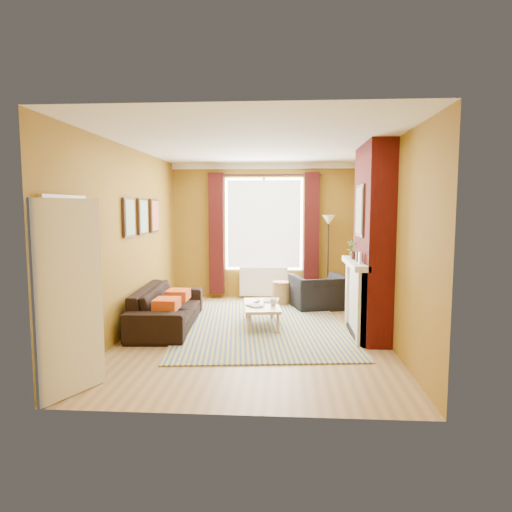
% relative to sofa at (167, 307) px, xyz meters
% --- Properties ---
extents(ground, '(5.50, 5.50, 0.00)m').
position_rel_sofa_xyz_m(ground, '(1.42, -0.29, -0.32)').
color(ground, olive).
rests_on(ground, ground).
extents(room_walls, '(3.82, 5.54, 2.83)m').
position_rel_sofa_xyz_m(room_walls, '(2.06, -0.02, 1.07)').
color(room_walls, olive).
rests_on(room_walls, ground).
extents(striped_rug, '(2.99, 3.89, 0.02)m').
position_rel_sofa_xyz_m(striped_rug, '(1.48, 0.10, -0.31)').
color(striped_rug, '#2F5083').
rests_on(striped_rug, ground).
extents(sofa, '(0.98, 2.23, 0.64)m').
position_rel_sofa_xyz_m(sofa, '(0.00, 0.00, 0.00)').
color(sofa, black).
rests_on(sofa, ground).
extents(armchair, '(1.17, 1.09, 0.63)m').
position_rel_sofa_xyz_m(armchair, '(2.50, 1.46, -0.00)').
color(armchair, black).
rests_on(armchair, ground).
extents(coffee_table, '(0.67, 1.13, 0.36)m').
position_rel_sofa_xyz_m(coffee_table, '(1.50, 0.11, -0.00)').
color(coffee_table, tan).
rests_on(coffee_table, ground).
extents(wicker_stool, '(0.43, 0.43, 0.45)m').
position_rel_sofa_xyz_m(wicker_stool, '(1.80, 1.80, -0.09)').
color(wicker_stool, olive).
rests_on(wicker_stool, ground).
extents(floor_lamp, '(0.27, 0.27, 1.74)m').
position_rel_sofa_xyz_m(floor_lamp, '(2.72, 2.11, 1.06)').
color(floor_lamp, black).
rests_on(floor_lamp, ground).
extents(book_a, '(0.31, 0.32, 0.02)m').
position_rel_sofa_xyz_m(book_a, '(1.34, -0.10, 0.05)').
color(book_a, '#999999').
rests_on(book_a, coffee_table).
extents(book_b, '(0.26, 0.34, 0.02)m').
position_rel_sofa_xyz_m(book_b, '(1.53, 0.39, 0.05)').
color(book_b, '#999999').
rests_on(book_b, coffee_table).
extents(mug, '(0.14, 0.14, 0.10)m').
position_rel_sofa_xyz_m(mug, '(1.69, 0.04, 0.09)').
color(mug, '#999999').
rests_on(mug, coffee_table).
extents(tv_remote, '(0.09, 0.17, 0.02)m').
position_rel_sofa_xyz_m(tv_remote, '(1.41, 0.27, 0.05)').
color(tv_remote, '#28282A').
rests_on(tv_remote, coffee_table).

